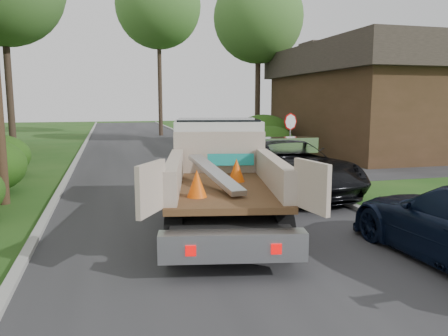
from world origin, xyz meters
TOP-DOWN VIEW (x-y plane):
  - ground at (0.00, 0.00)m, footprint 120.00×120.00m
  - road at (0.00, 10.00)m, footprint 8.00×90.00m
  - side_street at (12.00, 9.00)m, footprint 16.00×7.00m
  - curb_left at (-4.10, 10.00)m, footprint 0.20×90.00m
  - curb_right at (4.10, 10.00)m, footprint 0.20×90.00m
  - stop_sign at (5.20, 9.00)m, footprint 0.71×0.32m
  - house_right at (13.00, 14.00)m, footprint 9.72×12.96m
  - hedge_right_a at (5.80, 13.00)m, footprint 2.60×2.60m
  - hedge_right_b at (6.50, 16.00)m, footprint 3.38×3.38m
  - tree_right_far at (7.50, 20.00)m, footprint 6.00×6.00m
  - tree_center_far at (2.00, 30.00)m, footprint 7.20×7.20m
  - flatbed_truck at (0.25, 2.01)m, footprint 3.95×6.97m
  - black_pickup at (3.08, 4.50)m, footprint 3.67×6.57m

SIDE VIEW (x-z plane):
  - ground at x=0.00m, z-range 0.00..0.00m
  - road at x=0.00m, z-range -0.01..0.01m
  - side_street at x=12.00m, z-range 0.00..0.02m
  - curb_left at x=-4.10m, z-range 0.00..0.12m
  - curb_right at x=4.10m, z-range 0.00..0.12m
  - hedge_right_a at x=5.80m, z-range 0.00..1.70m
  - black_pickup at x=3.08m, z-range 0.00..1.74m
  - hedge_right_b at x=6.50m, z-range 0.00..2.21m
  - flatbed_truck at x=0.25m, z-range 0.11..2.60m
  - stop_sign at x=5.20m, z-range 0.54..3.02m
  - house_right at x=13.00m, z-range 0.06..6.26m
  - tree_right_far at x=7.50m, z-range 2.73..14.23m
  - tree_center_far at x=2.00m, z-range 3.68..18.28m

